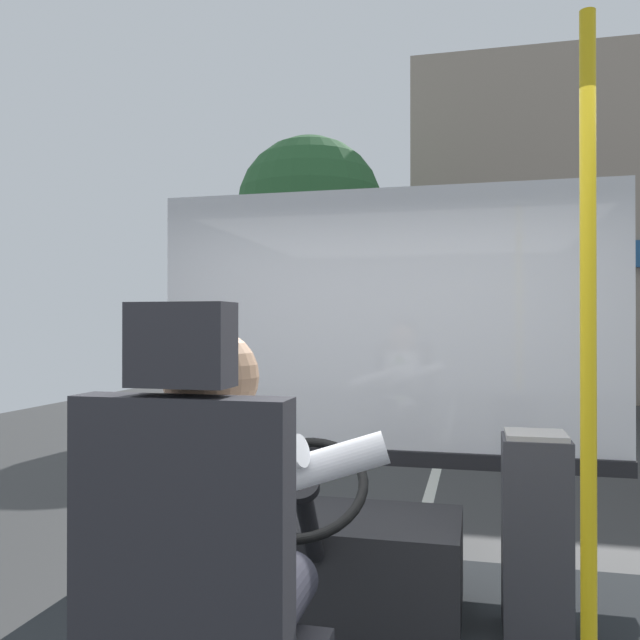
{
  "coord_description": "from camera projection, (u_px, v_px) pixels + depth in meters",
  "views": [
    {
      "loc": [
        0.49,
        -1.85,
        1.84
      ],
      "look_at": [
        -0.25,
        1.22,
        1.86
      ],
      "focal_mm": 36.63,
      "sensor_mm": 36.0,
      "label": 1
    }
  ],
  "objects": [
    {
      "name": "ground",
      "position": [
        445.0,
        440.0,
        10.46
      ],
      "size": [
        18.0,
        44.0,
        0.06
      ],
      "color": "#393939"
    },
    {
      "name": "driver_seat",
      "position": [
        200.0,
        631.0,
        1.48
      ],
      "size": [
        0.48,
        0.48,
        1.27
      ],
      "color": "black",
      "rests_on": "bus_floor"
    },
    {
      "name": "bus_driver",
      "position": [
        220.0,
        534.0,
        1.59
      ],
      "size": [
        0.79,
        0.54,
        0.8
      ],
      "color": "#282833",
      "rests_on": "driver_seat"
    },
    {
      "name": "steering_console",
      "position": [
        330.0,
        558.0,
        2.79
      ],
      "size": [
        1.1,
        0.99,
        0.79
      ],
      "color": "black",
      "rests_on": "bus_floor"
    },
    {
      "name": "handrail_pole",
      "position": [
        588.0,
        386.0,
        1.81
      ],
      "size": [
        0.04,
        0.04,
        2.1
      ],
      "color": "gold",
      "rests_on": "bus_floor"
    },
    {
      "name": "fare_box",
      "position": [
        536.0,
        534.0,
        2.56
      ],
      "size": [
        0.26,
        0.25,
        0.79
      ],
      "color": "#333338",
      "rests_on": "bus_floor"
    },
    {
      "name": "windshield_panel",
      "position": [
        382.0,
        356.0,
        3.49
      ],
      "size": [
        2.5,
        0.08,
        1.48
      ],
      "color": "silver"
    },
    {
      "name": "street_tree",
      "position": [
        310.0,
        211.0,
        13.29
      ],
      "size": [
        2.97,
        2.97,
        5.65
      ],
      "color": "#4C3828",
      "rests_on": "ground"
    }
  ]
}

